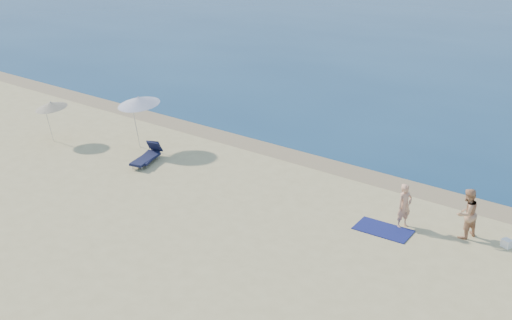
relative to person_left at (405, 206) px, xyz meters
The scene contains 9 objects.
wet_sand_strip 4.90m from the person_left, 136.93° to the left, with size 240.00×1.60×0.00m, color #847254.
person_left is the anchor object (origin of this frame).
person_right 2.10m from the person_left, 16.49° to the left, with size 0.88×0.69×1.81m, color tan.
beach_towel 1.13m from the person_left, 123.23° to the right, with size 1.97×1.10×0.03m, color #0F144E.
white_bag 3.58m from the person_left, 12.74° to the left, with size 0.32×0.28×0.28m, color white.
umbrella_near 13.37m from the person_left, behind, with size 2.53×2.55×2.57m.
umbrella_far 17.38m from the person_left, behind, with size 2.00×2.02×2.05m.
lounger_left 11.74m from the person_left, behind, with size 1.22×1.86×0.78m.
lounger_right 11.68m from the person_left, behind, with size 1.02×1.94×0.82m.
Camera 1 is at (11.47, -3.30, 11.05)m, focal length 45.00 mm.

